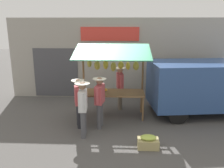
{
  "coord_description": "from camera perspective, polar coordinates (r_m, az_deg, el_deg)",
  "views": [
    {
      "loc": [
        -0.37,
        7.9,
        3.28
      ],
      "look_at": [
        0.0,
        0.3,
        1.25
      ],
      "focal_mm": 38.24,
      "sensor_mm": 36.0,
      "label": 1
    }
  ],
  "objects": [
    {
      "name": "vendor_with_sunhat",
      "position": [
        8.96,
        1.91,
        -0.08
      ],
      "size": [
        0.42,
        0.69,
        1.63
      ],
      "rotation": [
        0.0,
        0.0,
        1.71
      ],
      "color": "#726656",
      "rests_on": "ground"
    },
    {
      "name": "shopper_with_shopping_bag",
      "position": [
        6.84,
        -6.97,
        -4.94
      ],
      "size": [
        0.42,
        0.7,
        1.64
      ],
      "rotation": [
        0.0,
        0.0,
        -1.5
      ],
      "color": "#4C4C51",
      "rests_on": "ground"
    },
    {
      "name": "street_backdrop",
      "position": [
        10.23,
        0.37,
        6.03
      ],
      "size": [
        9.0,
        0.3,
        3.4
      ],
      "color": "#9E998E",
      "rests_on": "ground"
    },
    {
      "name": "shopper_in_grey_tee",
      "position": [
        7.38,
        -2.94,
        -3.44
      ],
      "size": [
        0.42,
        0.69,
        1.62
      ],
      "rotation": [
        0.0,
        0.0,
        -1.73
      ],
      "color": "#4C4C51",
      "rests_on": "ground"
    },
    {
      "name": "ground_plane",
      "position": [
        8.56,
        0.1,
        -7.59
      ],
      "size": [
        40.0,
        40.0,
        0.0
      ],
      "primitive_type": "plane",
      "color": "#514F4C"
    },
    {
      "name": "parked_van",
      "position": [
        9.13,
        22.05,
        0.14
      ],
      "size": [
        4.59,
        2.37,
        1.88
      ],
      "rotation": [
        0.0,
        0.0,
        0.12
      ],
      "color": "#2D4C84",
      "rests_on": "ground"
    },
    {
      "name": "produce_crate_near",
      "position": [
        6.58,
        8.62,
        -13.53
      ],
      "size": [
        0.56,
        0.39,
        0.35
      ],
      "color": "tan",
      "rests_on": "ground"
    },
    {
      "name": "market_stall",
      "position": [
        8.16,
        0.12,
        2.83
      ],
      "size": [
        2.5,
        1.46,
        2.5
      ],
      "color": "brown",
      "rests_on": "ground"
    },
    {
      "name": "shopper_in_striped_shirt",
      "position": [
        7.48,
        -8.02,
        -3.68
      ],
      "size": [
        0.4,
        0.66,
        1.56
      ],
      "rotation": [
        0.0,
        0.0,
        -1.31
      ],
      "color": "#232328",
      "rests_on": "ground"
    }
  ]
}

